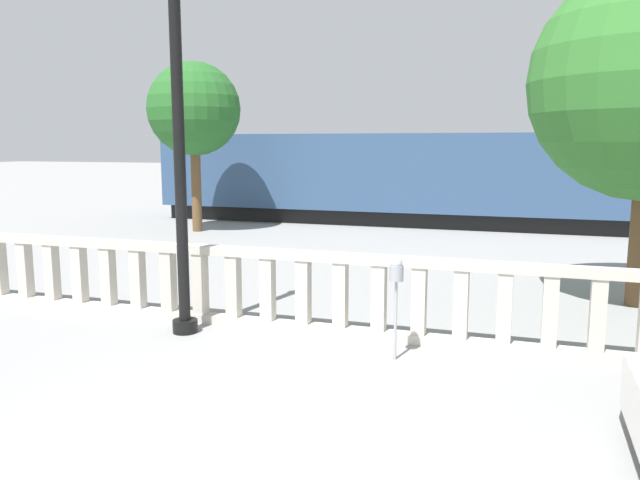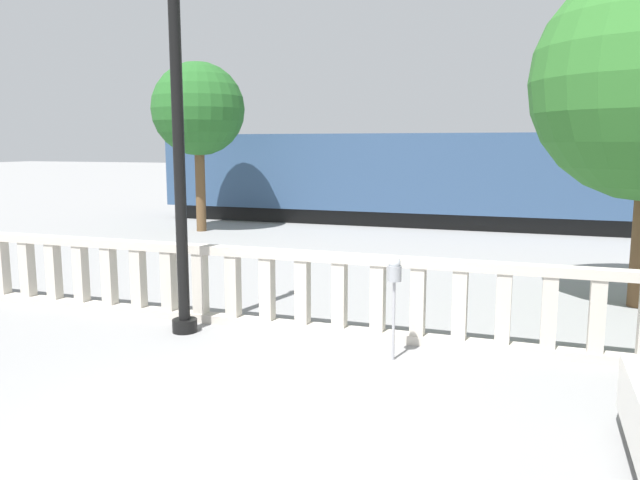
# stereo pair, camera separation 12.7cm
# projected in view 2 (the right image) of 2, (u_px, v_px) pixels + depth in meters

# --- Properties ---
(ground_plane) EXTENTS (160.00, 160.00, 0.00)m
(ground_plane) POSITION_uv_depth(u_px,v_px,m) (244.00, 426.00, 6.44)
(ground_plane) COLOR gray
(balustrade) EXTENTS (16.54, 0.24, 1.28)m
(balustrade) POSITION_uv_depth(u_px,v_px,m) (339.00, 295.00, 9.41)
(balustrade) COLOR #BCB5A8
(balustrade) RESTS_ON ground
(lamppost) EXTENTS (0.38, 0.38, 5.83)m
(lamppost) POSITION_uv_depth(u_px,v_px,m) (179.00, 151.00, 9.27)
(lamppost) COLOR black
(lamppost) RESTS_ON ground
(parking_meter) EXTENTS (0.19, 0.19, 1.41)m
(parking_meter) POSITION_uv_depth(u_px,v_px,m) (394.00, 277.00, 8.26)
(parking_meter) COLOR #99999E
(parking_meter) RESTS_ON ground
(train_near) EXTENTS (19.77, 2.99, 3.86)m
(train_near) POSITION_uv_depth(u_px,v_px,m) (433.00, 177.00, 22.31)
(train_near) COLOR black
(train_near) RESTS_ON ground
(tree_left) EXTENTS (3.03, 3.03, 5.55)m
(tree_left) POSITION_uv_depth(u_px,v_px,m) (198.00, 110.00, 20.36)
(tree_left) COLOR brown
(tree_left) RESTS_ON ground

